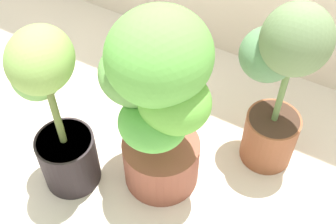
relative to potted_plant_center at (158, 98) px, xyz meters
name	(u,v)px	position (x,y,z in m)	size (l,w,h in m)	color
ground_plane	(150,196)	(0.01, -0.09, -0.42)	(8.00, 8.00, 0.00)	silver
potted_plant_center	(158,98)	(0.00, 0.00, 0.00)	(0.45, 0.42, 0.73)	brown
potted_plant_back_right	(279,82)	(0.29, 0.29, -0.04)	(0.34, 0.27, 0.69)	brown
potted_plant_front_left	(54,112)	(-0.29, -0.15, -0.07)	(0.29, 0.25, 0.68)	black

